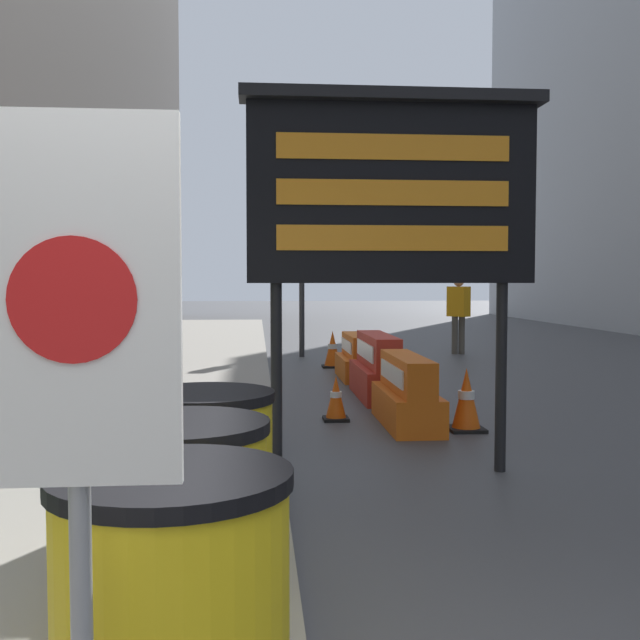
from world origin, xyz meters
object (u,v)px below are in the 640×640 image
(barrel_drum_foreground, at_px, (172,596))
(traffic_light_near_curb, at_px, (302,223))
(message_board, at_px, (391,192))
(traffic_cone_mid, at_px, (333,349))
(jersey_barrier_orange_far, at_px, (407,395))
(jersey_barrier_red_striped, at_px, (378,370))
(pedestrian_worker, at_px, (459,308))
(traffic_cone_near, at_px, (466,400))
(traffic_cone_far, at_px, (336,399))
(barrel_drum_back, at_px, (204,465))
(barrel_drum_middle, at_px, (180,514))
(jersey_barrier_orange_near, at_px, (358,359))
(warning_sign, at_px, (76,355))

(barrel_drum_foreground, xyz_separation_m, traffic_light_near_curb, (1.31, 13.92, 2.39))
(message_board, bearing_deg, traffic_cone_mid, 87.76)
(jersey_barrier_orange_far, bearing_deg, barrel_drum_foreground, -109.01)
(jersey_barrier_red_striped, bearing_deg, pedestrian_worker, 65.01)
(traffic_cone_near, relative_size, traffic_cone_far, 1.30)
(barrel_drum_back, relative_size, jersey_barrier_orange_far, 0.53)
(barrel_drum_foreground, xyz_separation_m, barrel_drum_middle, (-0.07, 0.94, 0.00))
(jersey_barrier_orange_near, bearing_deg, message_board, -95.26)
(warning_sign, height_order, traffic_cone_near, warning_sign)
(message_board, distance_m, traffic_cone_far, 3.37)
(barrel_drum_middle, distance_m, jersey_barrier_orange_far, 5.48)
(traffic_cone_near, distance_m, traffic_light_near_curb, 8.81)
(barrel_drum_middle, bearing_deg, traffic_cone_far, 76.19)
(warning_sign, distance_m, pedestrian_worker, 15.83)
(barrel_drum_middle, bearing_deg, message_board, 61.80)
(barrel_drum_middle, xyz_separation_m, jersey_barrier_orange_far, (2.13, 5.04, -0.22))
(traffic_cone_near, bearing_deg, traffic_cone_far, 152.16)
(traffic_light_near_curb, bearing_deg, jersey_barrier_orange_near, -78.52)
(traffic_cone_near, xyz_separation_m, traffic_cone_mid, (-0.88, 6.31, 0.00))
(pedestrian_worker, bearing_deg, traffic_cone_mid, -93.21)
(message_board, bearing_deg, jersey_barrier_red_striped, 82.17)
(barrel_drum_middle, relative_size, traffic_cone_mid, 1.26)
(barrel_drum_middle, bearing_deg, jersey_barrier_orange_far, 67.10)
(traffic_light_near_curb, xyz_separation_m, pedestrian_worker, (3.66, 0.43, -1.91))
(barrel_drum_foreground, bearing_deg, jersey_barrier_red_striped, 75.71)
(jersey_barrier_orange_far, height_order, traffic_cone_near, jersey_barrier_orange_far)
(traffic_cone_mid, bearing_deg, barrel_drum_middle, -99.60)
(barrel_drum_foreground, bearing_deg, traffic_cone_mid, 81.47)
(jersey_barrier_red_striped, bearing_deg, traffic_cone_far, -114.69)
(jersey_barrier_red_striped, xyz_separation_m, traffic_cone_mid, (-0.27, 3.83, -0.05))
(message_board, relative_size, traffic_light_near_curb, 0.81)
(jersey_barrier_orange_far, bearing_deg, jersey_barrier_red_striped, 90.00)
(traffic_cone_far, relative_size, pedestrian_worker, 0.30)
(barrel_drum_middle, xyz_separation_m, message_board, (1.54, 2.87, 1.89))
(barrel_drum_foreground, distance_m, jersey_barrier_red_striped, 8.36)
(barrel_drum_foreground, relative_size, message_board, 0.27)
(traffic_cone_far, bearing_deg, jersey_barrier_orange_far, -25.35)
(jersey_barrier_red_striped, relative_size, traffic_cone_mid, 2.66)
(pedestrian_worker, bearing_deg, message_board, -58.80)
(warning_sign, bearing_deg, traffic_cone_far, 78.34)
(message_board, height_order, pedestrian_worker, message_board)
(barrel_drum_middle, relative_size, pedestrian_worker, 0.50)
(barrel_drum_foreground, distance_m, traffic_light_near_curb, 14.19)
(barrel_drum_back, relative_size, traffic_cone_near, 1.27)
(barrel_drum_middle, bearing_deg, barrel_drum_foreground, -85.92)
(barrel_drum_back, height_order, traffic_cone_far, barrel_drum_back)
(traffic_light_near_curb, bearing_deg, barrel_drum_middle, -96.07)
(warning_sign, height_order, traffic_cone_far, warning_sign)
(traffic_light_near_curb, bearing_deg, warning_sign, -95.84)
(jersey_barrier_orange_near, xyz_separation_m, traffic_cone_near, (0.61, -4.60, 0.01))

